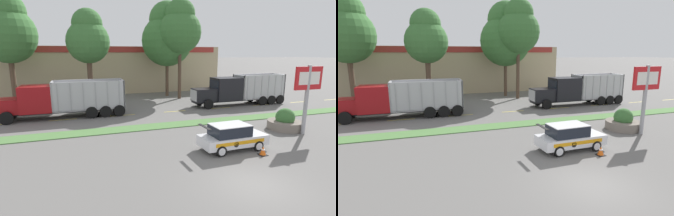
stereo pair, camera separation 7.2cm
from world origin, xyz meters
TOP-DOWN VIEW (x-y plane):
  - ground_plane at (0.00, 0.00)m, footprint 600.00×600.00m
  - grass_verge at (0.00, 10.75)m, footprint 120.00×1.76m
  - centre_line_3 at (-8.90, 15.63)m, footprint 2.40×0.14m
  - centre_line_4 at (-3.50, 15.63)m, footprint 2.40×0.14m
  - centre_line_5 at (1.90, 15.63)m, footprint 2.40×0.14m
  - centre_line_6 at (7.30, 15.63)m, footprint 2.40×0.14m
  - centre_line_7 at (12.70, 15.63)m, footprint 2.40×0.14m
  - centre_line_8 at (18.10, 15.63)m, footprint 2.40×0.14m
  - centre_line_9 at (23.50, 15.63)m, footprint 2.40×0.14m
  - dump_truck_lead at (-9.68, 16.65)m, footprint 11.09×2.81m
  - dump_truck_mid at (9.32, 16.62)m, footprint 11.31×2.58m
  - rally_car at (1.46, 4.28)m, footprint 4.26×1.93m
  - store_sign_post at (8.32, 5.38)m, footprint 2.36×0.28m
  - stone_planter at (7.92, 6.83)m, footprint 2.63×2.63m
  - traffic_cone at (2.73, 2.86)m, footprint 0.48×0.48m
  - store_building_backdrop at (-3.34, 35.05)m, footprint 35.24×12.10m
  - tree_behind_left at (5.23, 22.88)m, footprint 5.43×5.43m
  - tree_behind_centre at (-14.47, 25.30)m, footprint 6.22×6.22m
  - tree_behind_right at (4.36, 25.42)m, footprint 6.85×6.85m
  - tree_behind_far_right at (-5.99, 23.09)m, footprint 4.92×4.92m

SIDE VIEW (x-z plane):
  - ground_plane at x=0.00m, z-range 0.00..0.00m
  - centre_line_3 at x=-8.90m, z-range 0.00..0.01m
  - centre_line_4 at x=-3.50m, z-range 0.00..0.01m
  - centre_line_5 at x=1.90m, z-range 0.00..0.01m
  - centre_line_6 at x=7.30m, z-range 0.00..0.01m
  - centre_line_7 at x=12.70m, z-range 0.00..0.01m
  - centre_line_8 at x=18.10m, z-range 0.00..0.01m
  - centre_line_9 at x=23.50m, z-range 0.00..0.01m
  - grass_verge at x=0.00m, z-range 0.00..0.06m
  - traffic_cone at x=2.73m, z-range -0.01..0.54m
  - stone_planter at x=7.92m, z-range -0.26..1.42m
  - rally_car at x=1.46m, z-range 0.00..1.68m
  - dump_truck_lead at x=-9.68m, z-range -0.10..3.30m
  - dump_truck_mid at x=9.32m, z-range -0.08..3.39m
  - store_building_backdrop at x=-3.34m, z-range 0.00..6.86m
  - store_sign_post at x=8.32m, z-range 1.01..6.09m
  - tree_behind_far_right at x=-5.99m, z-range 2.19..13.07m
  - tree_behind_right at x=4.36m, z-range 1.89..14.57m
  - tree_behind_centre at x=-14.47m, z-range 2.20..14.72m
  - tree_behind_left at x=5.23m, z-range 2.74..15.34m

